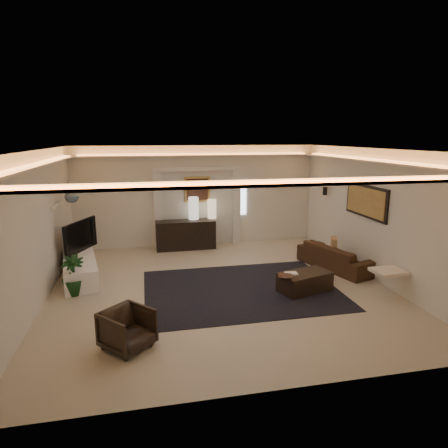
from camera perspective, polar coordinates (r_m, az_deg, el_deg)
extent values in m
plane|color=#B7AE96|center=(8.36, -0.51, -9.36)|extent=(7.00, 7.00, 0.00)
plane|color=white|center=(7.74, -0.56, 10.94)|extent=(7.00, 7.00, 0.00)
plane|color=silver|center=(11.32, -3.99, 4.15)|extent=(7.00, 0.00, 7.00)
plane|color=silver|center=(4.68, 7.91, -8.72)|extent=(7.00, 0.00, 7.00)
plane|color=silver|center=(8.03, -25.84, -0.74)|extent=(0.00, 7.00, 7.00)
plane|color=silver|center=(9.25, 21.27, 1.32)|extent=(0.00, 7.00, 7.00)
cube|color=silver|center=(7.75, -0.55, 8.87)|extent=(7.00, 7.00, 0.04)
cube|color=white|center=(11.57, 2.69, 3.86)|extent=(0.25, 0.03, 1.00)
cube|color=black|center=(8.26, 2.52, -9.61)|extent=(4.00, 3.00, 0.01)
cube|color=silver|center=(11.19, -9.74, 2.07)|extent=(0.22, 0.20, 2.20)
cube|color=silver|center=(11.49, 1.80, 2.54)|extent=(0.22, 0.20, 2.20)
cube|color=silver|center=(11.13, -3.98, 8.15)|extent=(2.52, 0.20, 0.12)
cube|color=tan|center=(11.26, -3.98, 5.13)|extent=(0.74, 0.04, 0.74)
cube|color=#4C2D1E|center=(11.24, -3.96, 5.12)|extent=(0.62, 0.02, 0.62)
cube|color=black|center=(9.44, 20.26, 3.17)|extent=(0.04, 1.64, 0.74)
cube|color=tan|center=(9.42, 20.13, 3.16)|extent=(0.02, 1.50, 0.62)
cylinder|color=black|center=(11.04, 14.69, 4.74)|extent=(0.12, 0.12, 0.22)
cube|color=silver|center=(9.32, -23.59, 2.46)|extent=(0.10, 0.55, 0.04)
cube|color=black|center=(11.08, -5.70, -1.63)|extent=(1.68, 0.53, 0.84)
cylinder|color=silver|center=(11.12, -4.52, 2.10)|extent=(0.30, 0.30, 0.64)
cylinder|color=beige|center=(11.20, -1.79, 2.21)|extent=(0.33, 0.33, 0.55)
cube|color=white|center=(9.65, -20.53, -5.70)|extent=(1.14, 2.77, 0.50)
imported|color=black|center=(9.81, -21.05, -1.80)|extent=(1.25, 0.67, 0.74)
cylinder|color=black|center=(10.72, -19.70, -1.50)|extent=(0.15, 0.15, 0.38)
imported|color=slate|center=(9.56, -21.59, 4.00)|extent=(0.35, 0.35, 0.33)
imported|color=#143715|center=(8.45, -21.42, -7.10)|extent=(0.46, 0.46, 0.81)
imported|color=black|center=(9.81, 16.21, -4.68)|extent=(2.13, 1.36, 0.58)
cube|color=white|center=(8.34, 23.10, -6.46)|extent=(0.62, 0.52, 0.07)
cube|color=#A77F54|center=(9.78, 15.89, -3.12)|extent=(0.26, 0.42, 0.40)
cube|color=black|center=(8.28, 11.83, -8.32)|extent=(1.18, 0.86, 0.40)
imported|color=#4C2F20|center=(7.78, 9.06, -7.71)|extent=(0.36, 0.36, 0.07)
cube|color=white|center=(8.07, 9.89, -7.16)|extent=(0.27, 0.20, 0.03)
imported|color=black|center=(6.22, -14.08, -14.84)|extent=(0.95, 0.95, 0.62)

